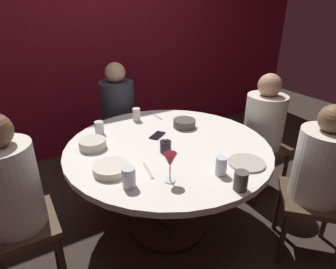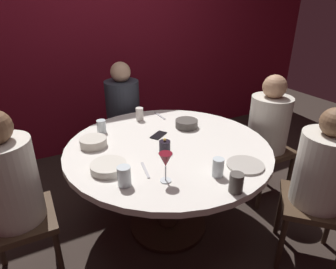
{
  "view_description": "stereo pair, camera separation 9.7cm",
  "coord_description": "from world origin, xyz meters",
  "px_view_note": "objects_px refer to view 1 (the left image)",
  "views": [
    {
      "loc": [
        -0.91,
        -1.55,
        1.64
      ],
      "look_at": [
        0.0,
        0.0,
        0.8
      ],
      "focal_mm": 30.91,
      "sensor_mm": 36.0,
      "label": 1
    },
    {
      "loc": [
        -0.83,
        -1.6,
        1.64
      ],
      "look_at": [
        0.0,
        0.0,
        0.8
      ],
      "focal_mm": 30.91,
      "sensor_mm": 36.0,
      "label": 2
    }
  ],
  "objects_px": {
    "bowl_small_white": "(184,123)",
    "cup_far_edge": "(241,181)",
    "cup_center_front": "(221,166)",
    "candle_holder": "(166,146)",
    "seated_diner_front_right": "(321,168)",
    "cup_by_left_diner": "(99,128)",
    "seated_diner_left": "(10,189)",
    "dining_table": "(168,162)",
    "dinner_plate": "(247,163)",
    "cell_phone": "(157,135)",
    "bowl_salad_center": "(93,144)",
    "seated_diner_right": "(264,122)",
    "wine_glass": "(170,161)",
    "seated_diner_back": "(118,108)",
    "cup_near_candle": "(136,115)",
    "cup_by_right_diner": "(129,177)",
    "bowl_serving_large": "(111,169)"
  },
  "relations": [
    {
      "from": "seated_diner_front_right",
      "to": "bowl_small_white",
      "type": "bearing_deg",
      "value": -19.71
    },
    {
      "from": "cup_near_candle",
      "to": "cup_far_edge",
      "type": "bearing_deg",
      "value": -86.6
    },
    {
      "from": "bowl_small_white",
      "to": "cup_far_edge",
      "type": "bearing_deg",
      "value": -103.39
    },
    {
      "from": "seated_diner_back",
      "to": "candle_holder",
      "type": "relative_size",
      "value": 11.41
    },
    {
      "from": "wine_glass",
      "to": "bowl_salad_center",
      "type": "xyz_separation_m",
      "value": [
        -0.25,
        0.61,
        -0.1
      ]
    },
    {
      "from": "dinner_plate",
      "to": "dining_table",
      "type": "bearing_deg",
      "value": 121.69
    },
    {
      "from": "wine_glass",
      "to": "cup_by_right_diner",
      "type": "xyz_separation_m",
      "value": [
        -0.22,
        0.07,
        -0.07
      ]
    },
    {
      "from": "dining_table",
      "to": "cup_by_left_diner",
      "type": "relative_size",
      "value": 14.27
    },
    {
      "from": "wine_glass",
      "to": "cup_near_candle",
      "type": "height_order",
      "value": "wine_glass"
    },
    {
      "from": "candle_holder",
      "to": "cell_phone",
      "type": "xyz_separation_m",
      "value": [
        0.07,
        0.25,
        -0.04
      ]
    },
    {
      "from": "dining_table",
      "to": "seated_diner_right",
      "type": "height_order",
      "value": "seated_diner_right"
    },
    {
      "from": "seated_diner_left",
      "to": "wine_glass",
      "type": "xyz_separation_m",
      "value": [
        0.78,
        -0.39,
        0.14
      ]
    },
    {
      "from": "seated_diner_left",
      "to": "cell_phone",
      "type": "xyz_separation_m",
      "value": [
        1.0,
        0.17,
        0.02
      ]
    },
    {
      "from": "wine_glass",
      "to": "bowl_small_white",
      "type": "xyz_separation_m",
      "value": [
        0.49,
        0.6,
        -0.1
      ]
    },
    {
      "from": "bowl_serving_large",
      "to": "bowl_salad_center",
      "type": "xyz_separation_m",
      "value": [
        -0.0,
        0.36,
        0.01
      ]
    },
    {
      "from": "dinner_plate",
      "to": "seated_diner_back",
      "type": "bearing_deg",
      "value": 101.48
    },
    {
      "from": "wine_glass",
      "to": "bowl_small_white",
      "type": "height_order",
      "value": "wine_glass"
    },
    {
      "from": "wine_glass",
      "to": "cup_near_candle",
      "type": "xyz_separation_m",
      "value": [
        0.22,
        0.91,
        -0.07
      ]
    },
    {
      "from": "candle_holder",
      "to": "bowl_small_white",
      "type": "distance_m",
      "value": 0.44
    },
    {
      "from": "dining_table",
      "to": "cup_by_left_diner",
      "type": "height_order",
      "value": "cup_by_left_diner"
    },
    {
      "from": "cup_near_candle",
      "to": "bowl_serving_large",
      "type": "bearing_deg",
      "value": -125.39
    },
    {
      "from": "wine_glass",
      "to": "cup_near_candle",
      "type": "bearing_deg",
      "value": 76.67
    },
    {
      "from": "dining_table",
      "to": "cell_phone",
      "type": "height_order",
      "value": "cell_phone"
    },
    {
      "from": "seated_diner_front_right",
      "to": "cup_by_left_diner",
      "type": "xyz_separation_m",
      "value": [
        -1.05,
        1.12,
        0.08
      ]
    },
    {
      "from": "seated_diner_front_right",
      "to": "seated_diner_back",
      "type": "bearing_deg",
      "value": -22.08
    },
    {
      "from": "cell_phone",
      "to": "bowl_salad_center",
      "type": "height_order",
      "value": "bowl_salad_center"
    },
    {
      "from": "cell_phone",
      "to": "bowl_salad_center",
      "type": "distance_m",
      "value": 0.48
    },
    {
      "from": "bowl_small_white",
      "to": "cup_far_edge",
      "type": "xyz_separation_m",
      "value": [
        -0.2,
        -0.85,
        0.02
      ]
    },
    {
      "from": "seated_diner_back",
      "to": "wine_glass",
      "type": "height_order",
      "value": "seated_diner_back"
    },
    {
      "from": "dining_table",
      "to": "seated_diner_right",
      "type": "bearing_deg",
      "value": 0.0
    },
    {
      "from": "seated_diner_right",
      "to": "cup_by_right_diner",
      "type": "relative_size",
      "value": 9.69
    },
    {
      "from": "bowl_salad_center",
      "to": "cup_by_left_diner",
      "type": "distance_m",
      "value": 0.23
    },
    {
      "from": "cup_by_left_diner",
      "to": "cup_center_front",
      "type": "distance_m",
      "value": 0.99
    },
    {
      "from": "cup_center_front",
      "to": "cup_far_edge",
      "type": "height_order",
      "value": "cup_center_front"
    },
    {
      "from": "seated_diner_right",
      "to": "cup_by_left_diner",
      "type": "height_order",
      "value": "seated_diner_right"
    },
    {
      "from": "seated_diner_back",
      "to": "cup_near_candle",
      "type": "height_order",
      "value": "seated_diner_back"
    },
    {
      "from": "dinner_plate",
      "to": "cup_by_left_diner",
      "type": "distance_m",
      "value": 1.1
    },
    {
      "from": "cup_near_candle",
      "to": "cup_center_front",
      "type": "distance_m",
      "value": 1.0
    },
    {
      "from": "cup_center_front",
      "to": "candle_holder",
      "type": "bearing_deg",
      "value": 109.31
    },
    {
      "from": "seated_diner_front_right",
      "to": "cup_near_candle",
      "type": "bearing_deg",
      "value": -15.17
    },
    {
      "from": "candle_holder",
      "to": "wine_glass",
      "type": "relative_size",
      "value": 0.56
    },
    {
      "from": "cup_center_front",
      "to": "seated_diner_back",
      "type": "bearing_deg",
      "value": 92.98
    },
    {
      "from": "dining_table",
      "to": "dinner_plate",
      "type": "xyz_separation_m",
      "value": [
        0.29,
        -0.47,
        0.14
      ]
    },
    {
      "from": "seated_diner_back",
      "to": "bowl_salad_center",
      "type": "xyz_separation_m",
      "value": [
        -0.47,
        -0.74,
        0.05
      ]
    },
    {
      "from": "seated_diner_left",
      "to": "candle_holder",
      "type": "xyz_separation_m",
      "value": [
        0.93,
        -0.08,
        0.05
      ]
    },
    {
      "from": "dining_table",
      "to": "seated_diner_left",
      "type": "relative_size",
      "value": 1.24
    },
    {
      "from": "cell_phone",
      "to": "cup_near_candle",
      "type": "relative_size",
      "value": 1.3
    },
    {
      "from": "seated_diner_front_right",
      "to": "dinner_plate",
      "type": "bearing_deg",
      "value": 15.58
    },
    {
      "from": "seated_diner_left",
      "to": "bowl_salad_center",
      "type": "bearing_deg",
      "value": 22.49
    },
    {
      "from": "candle_holder",
      "to": "cell_phone",
      "type": "distance_m",
      "value": 0.26
    }
  ]
}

